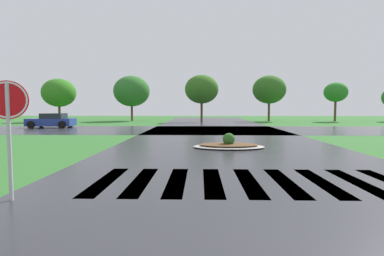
{
  "coord_description": "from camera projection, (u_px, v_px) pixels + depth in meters",
  "views": [
    {
      "loc": [
        -1.22,
        -3.41,
        1.88
      ],
      "look_at": [
        -1.61,
        11.79,
        0.83
      ],
      "focal_mm": 28.94,
      "sensor_mm": 36.0,
      "label": 1
    }
  ],
  "objects": [
    {
      "name": "asphalt_cross_road",
      "position": [
        215.0,
        130.0,
        25.06
      ],
      "size": [
        90.0,
        9.64,
        0.01
      ],
      "primitive_type": "cube",
      "color": "#2B2B30",
      "rests_on": "ground"
    },
    {
      "name": "median_island",
      "position": [
        229.0,
        145.0,
        14.13
      ],
      "size": [
        3.26,
        1.98,
        0.68
      ],
      "color": "#9E9B93",
      "rests_on": "ground"
    },
    {
      "name": "asphalt_roadway",
      "position": [
        228.0,
        150.0,
        13.47
      ],
      "size": [
        10.71,
        80.0,
        0.01
      ],
      "primitive_type": "cube",
      "color": "#2B2B30",
      "rests_on": "ground"
    },
    {
      "name": "background_treeline",
      "position": [
        198.0,
        92.0,
        39.58
      ],
      "size": [
        46.43,
        7.15,
        5.97
      ],
      "color": "#4C3823",
      "rests_on": "ground"
    },
    {
      "name": "crosswalk_stripes",
      "position": [
        248.0,
        182.0,
        7.74
      ],
      "size": [
        7.65,
        3.09,
        0.01
      ],
      "color": "white",
      "rests_on": "ground"
    },
    {
      "name": "stop_sign",
      "position": [
        8.0,
        112.0,
        6.06
      ],
      "size": [
        0.72,
        0.31,
        2.39
      ],
      "rotation": [
        0.0,
        0.0,
        0.38
      ],
      "color": "#B2B5BA",
      "rests_on": "ground"
    },
    {
      "name": "car_dark_suv",
      "position": [
        52.0,
        121.0,
        27.76
      ],
      "size": [
        4.02,
        2.32,
        1.29
      ],
      "rotation": [
        0.0,
        0.0,
        3.2
      ],
      "color": "navy",
      "rests_on": "ground"
    }
  ]
}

